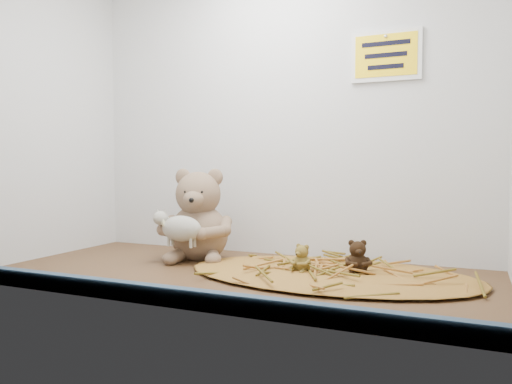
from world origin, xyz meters
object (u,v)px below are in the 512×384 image
at_px(toy_lamb, 181,229).
at_px(mini_teddy_tan, 302,256).
at_px(main_teddy, 199,214).
at_px(mini_teddy_brown, 357,255).

height_order(toy_lamb, mini_teddy_tan, toy_lamb).
relative_size(main_teddy, mini_teddy_brown, 3.24).
height_order(toy_lamb, mini_teddy_brown, toy_lamb).
xyz_separation_m(toy_lamb, mini_teddy_brown, (0.45, 0.04, -0.04)).
bearing_deg(toy_lamb, mini_teddy_tan, 0.80).
bearing_deg(mini_teddy_tan, main_teddy, -176.38).
distance_m(main_teddy, mini_teddy_tan, 0.35).
distance_m(main_teddy, toy_lamb, 0.10).
bearing_deg(main_teddy, mini_teddy_brown, -24.05).
xyz_separation_m(main_teddy, mini_teddy_tan, (0.33, -0.09, -0.08)).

